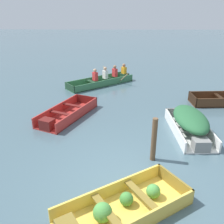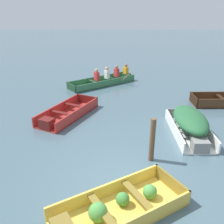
% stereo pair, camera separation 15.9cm
% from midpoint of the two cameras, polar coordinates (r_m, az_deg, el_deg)
% --- Properties ---
extents(ground_plane, '(80.00, 80.00, 0.00)m').
position_cam_midpoint_polar(ground_plane, '(6.34, 2.73, -15.37)').
color(ground_plane, '#47606B').
extents(dinghy_yellow_foreground, '(2.98, 2.46, 0.43)m').
position_cam_midpoint_polar(dinghy_yellow_foreground, '(5.43, 0.93, -21.24)').
color(dinghy_yellow_foreground, '#E5BC47').
rests_on(dinghy_yellow_foreground, ground).
extents(skiff_red_near_moored, '(2.09, 2.97, 0.40)m').
position_cam_midpoint_polar(skiff_red_near_moored, '(9.59, -10.97, -0.54)').
color(skiff_red_near_moored, '#AD2D28').
rests_on(skiff_red_near_moored, ground).
extents(skiff_white_mid_moored, '(1.15, 2.61, 0.79)m').
position_cam_midpoint_polar(skiff_white_mid_moored, '(8.53, 16.99, -2.07)').
color(skiff_white_mid_moored, white).
rests_on(skiff_white_mid_moored, ground).
extents(rowboat_green_with_crew, '(3.52, 3.06, 0.92)m').
position_cam_midpoint_polar(rowboat_green_with_crew, '(13.58, -2.06, 7.41)').
color(rowboat_green_with_crew, '#387047').
rests_on(rowboat_green_with_crew, ground).
extents(mooring_post, '(0.14, 0.14, 1.26)m').
position_cam_midpoint_polar(mooring_post, '(6.80, 8.90, -6.27)').
color(mooring_post, brown).
rests_on(mooring_post, ground).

